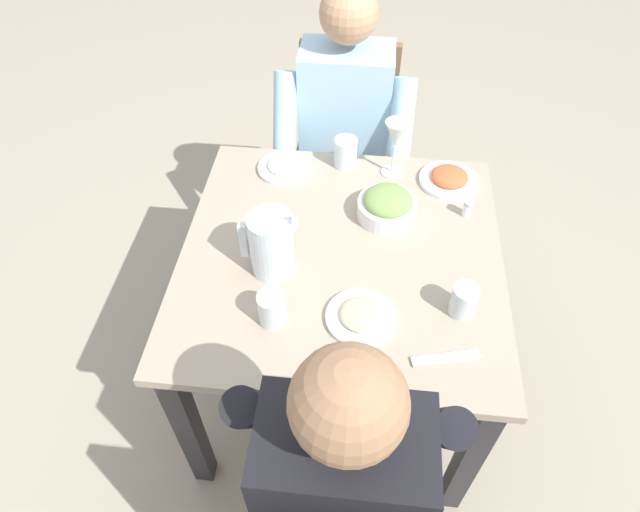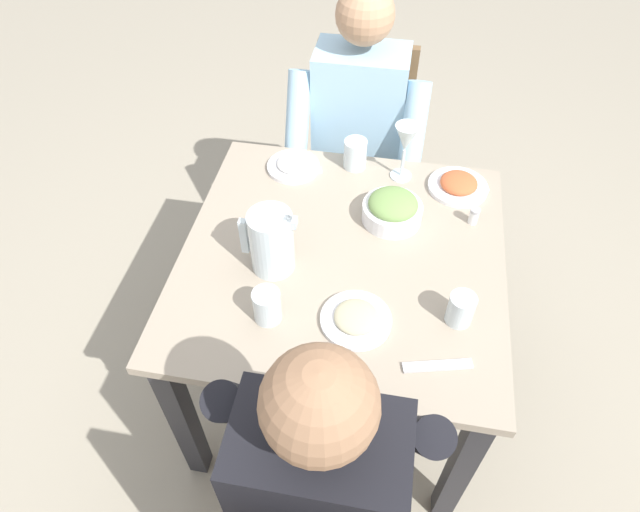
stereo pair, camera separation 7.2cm
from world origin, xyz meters
The scene contains 18 objects.
ground_plane centered at (0.00, 0.00, 0.00)m, with size 8.00×8.00×0.00m, color #9E937F.
dining_table centered at (0.00, 0.00, 0.59)m, with size 0.92×0.92×0.71m.
chair_near centered at (0.04, -0.77, 0.51)m, with size 0.40×0.40×0.90m.
diner_near centered at (0.04, -0.57, 0.66)m, with size 0.48×0.53×1.19m.
diner_far centered at (-0.05, 0.57, 0.66)m, with size 0.48×0.53×1.19m.
water_pitcher centered at (0.18, 0.08, 0.80)m, with size 0.16×0.12×0.19m.
salad_bowl centered at (-0.12, -0.17, 0.75)m, with size 0.18×0.18×0.09m.
plate_beans centered at (-0.07, 0.23, 0.72)m, with size 0.18×0.18×0.04m.
plate_yoghurt centered at (0.22, -0.35, 0.72)m, with size 0.17×0.17×0.04m.
plate_rice_curry centered at (-0.32, -0.35, 0.72)m, with size 0.19×0.19×0.05m.
water_glass_far_right centered at (0.02, -0.40, 0.76)m, with size 0.08×0.08×0.10m, color silver.
water_glass_near_left centered at (0.16, 0.25, 0.76)m, with size 0.07×0.07×0.10m, color silver.
water_glass_center centered at (-0.33, 0.17, 0.75)m, with size 0.07×0.07×0.09m, color silver.
wine_glass centered at (-0.14, -0.37, 0.85)m, with size 0.08×0.08×0.20m.
salt_shaker centered at (-0.37, -0.20, 0.74)m, with size 0.03×0.03×0.05m.
fork_near centered at (0.20, -0.33, 0.71)m, with size 0.17×0.03×0.01m, color silver.
knife_near centered at (-0.33, -0.36, 0.71)m, with size 0.18×0.02×0.01m, color silver.
fork_far centered at (-0.28, 0.32, 0.71)m, with size 0.17×0.03×0.01m, color silver.
Camera 1 is at (-0.05, 1.05, 1.87)m, focal length 30.63 mm.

